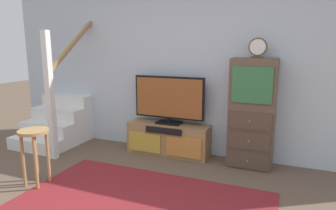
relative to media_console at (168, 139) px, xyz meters
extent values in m
cube|color=silver|center=(0.30, 0.27, 1.12)|extent=(6.40, 0.12, 2.70)
cube|color=maroon|center=(0.30, -1.59, -0.22)|extent=(2.60, 1.80, 0.01)
cube|color=#997047|center=(0.00, 0.01, 0.00)|extent=(1.22, 0.36, 0.46)
cube|color=#B79333|center=(-0.31, -0.18, -0.04)|extent=(0.51, 0.02, 0.28)
cube|color=#BC7533|center=(0.31, -0.18, -0.04)|extent=(0.51, 0.02, 0.28)
cube|color=black|center=(0.00, -0.18, 0.18)|extent=(0.55, 0.02, 0.09)
cube|color=black|center=(0.00, 0.03, 0.24)|extent=(0.36, 0.22, 0.02)
cylinder|color=black|center=(0.00, 0.03, 0.29)|extent=(0.05, 0.05, 0.06)
cube|color=black|center=(0.00, 0.03, 0.62)|extent=(1.06, 0.05, 0.62)
cube|color=brown|center=(0.00, 0.00, 0.62)|extent=(1.01, 0.01, 0.57)
cube|color=brown|center=(1.18, 0.02, 0.49)|extent=(0.58, 0.34, 1.44)
cube|color=#4E3C2F|center=(1.18, -0.16, -0.10)|extent=(0.53, 0.02, 0.22)
sphere|color=olive|center=(1.18, -0.18, -0.10)|extent=(0.03, 0.03, 0.03)
cube|color=#4E3C2F|center=(1.18, -0.16, 0.17)|extent=(0.53, 0.02, 0.22)
sphere|color=olive|center=(1.18, -0.18, 0.17)|extent=(0.03, 0.03, 0.03)
cube|color=#4E3C2F|center=(1.18, -0.16, 0.43)|extent=(0.53, 0.02, 0.22)
sphere|color=olive|center=(1.18, -0.18, 0.43)|extent=(0.03, 0.03, 0.03)
cube|color=#337042|center=(1.18, -0.16, 0.89)|extent=(0.49, 0.02, 0.45)
cube|color=#4C3823|center=(1.21, 0.00, 1.22)|extent=(0.14, 0.08, 0.02)
cylinder|color=brown|center=(1.21, 0.00, 1.35)|extent=(0.23, 0.04, 0.23)
cylinder|color=silver|center=(1.21, -0.03, 1.35)|extent=(0.19, 0.01, 0.19)
cube|color=white|center=(-1.95, -0.66, -0.14)|extent=(0.90, 0.26, 0.19)
cube|color=white|center=(-1.95, -0.40, -0.04)|extent=(0.90, 0.26, 0.38)
cube|color=white|center=(-1.95, -0.14, 0.05)|extent=(0.90, 0.26, 0.57)
cube|color=white|center=(-1.95, 0.12, 0.15)|extent=(0.90, 0.26, 0.76)
cube|color=white|center=(-1.95, 0.38, 0.24)|extent=(0.90, 0.26, 0.95)
cube|color=white|center=(-1.45, -0.79, 0.67)|extent=(0.09, 0.09, 1.80)
cube|color=#9E7547|center=(-1.45, -0.14, 1.47)|extent=(0.06, 1.33, 0.99)
cylinder|color=#A37A4C|center=(-1.12, -1.61, 0.08)|extent=(0.04, 0.04, 0.63)
cylinder|color=#A37A4C|center=(-0.94, -1.61, 0.08)|extent=(0.04, 0.04, 0.63)
cylinder|color=#A37A4C|center=(-1.12, -1.42, 0.08)|extent=(0.04, 0.04, 0.63)
cylinder|color=#A37A4C|center=(-0.94, -1.42, 0.08)|extent=(0.04, 0.04, 0.63)
cylinder|color=#A37A4C|center=(-1.03, -1.52, 0.41)|extent=(0.34, 0.34, 0.03)
camera|label=1|loc=(1.62, -3.95, 1.37)|focal=32.02mm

